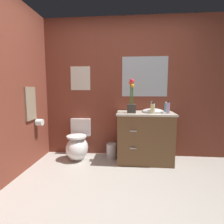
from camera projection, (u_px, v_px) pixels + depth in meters
name	position (u px, v px, depth m)	size (l,w,h in m)	color
ground_plane	(117.00, 205.00, 1.97)	(9.63, 9.63, 0.00)	#B2ADA3
wall_back	(134.00, 88.00, 3.33)	(4.50, 0.05, 2.50)	brown
wall_left	(8.00, 88.00, 2.40)	(0.05, 4.30, 2.50)	brown
toilet	(78.00, 145.00, 3.25)	(0.38, 0.59, 0.69)	white
vanity_cabinet	(145.00, 136.00, 3.09)	(0.94, 0.56, 1.03)	brown
flower_vase	(132.00, 101.00, 2.97)	(0.14, 0.14, 0.55)	#38332D
soap_bottle	(153.00, 108.00, 2.92)	(0.07, 0.07, 0.18)	beige
lotion_bottle	(168.00, 108.00, 2.91)	(0.05, 0.05, 0.20)	#B28CBF
hand_wash_bottle	(166.00, 107.00, 3.07)	(0.05, 0.05, 0.17)	teal
trash_bin	(112.00, 151.00, 3.26)	(0.18, 0.18, 0.27)	#B7B7BC
wall_poster	(80.00, 78.00, 3.37)	(0.36, 0.01, 0.43)	silver
wall_mirror	(145.00, 77.00, 3.26)	(0.80, 0.01, 0.70)	#B2BCC6
hanging_towel	(30.00, 104.00, 2.87)	(0.03, 0.28, 0.52)	gray
toilet_paper_roll	(40.00, 122.00, 3.06)	(0.11, 0.11, 0.11)	white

